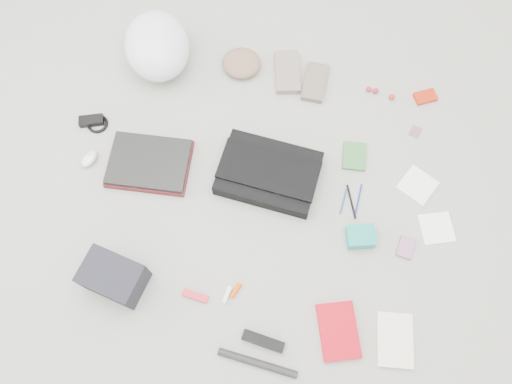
# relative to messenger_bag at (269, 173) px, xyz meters

# --- Properties ---
(ground_plane) EXTENTS (4.00, 4.00, 0.00)m
(ground_plane) POSITION_rel_messenger_bag_xyz_m (-0.04, -0.10, -0.03)
(ground_plane) COLOR gray
(messenger_bag) EXTENTS (0.43, 0.34, 0.07)m
(messenger_bag) POSITION_rel_messenger_bag_xyz_m (0.00, 0.00, 0.00)
(messenger_bag) COLOR black
(messenger_bag) RESTS_ON ground_plane
(bag_flap) EXTENTS (0.43, 0.24, 0.01)m
(bag_flap) POSITION_rel_messenger_bag_xyz_m (0.00, 0.00, 0.04)
(bag_flap) COLOR black
(bag_flap) RESTS_ON messenger_bag
(laptop_sleeve) EXTENTS (0.34, 0.26, 0.02)m
(laptop_sleeve) POSITION_rel_messenger_bag_xyz_m (-0.50, -0.02, -0.02)
(laptop_sleeve) COLOR #5A1B1E
(laptop_sleeve) RESTS_ON ground_plane
(laptop) EXTENTS (0.33, 0.24, 0.02)m
(laptop) POSITION_rel_messenger_bag_xyz_m (-0.50, -0.02, 0.00)
(laptop) COLOR black
(laptop) RESTS_ON laptop_sleeve
(bike_helmet) EXTENTS (0.39, 0.43, 0.22)m
(bike_helmet) POSITION_rel_messenger_bag_xyz_m (-0.57, 0.51, 0.07)
(bike_helmet) COLOR white
(bike_helmet) RESTS_ON ground_plane
(beanie) EXTENTS (0.20, 0.19, 0.06)m
(beanie) POSITION_rel_messenger_bag_xyz_m (-0.20, 0.52, -0.00)
(beanie) COLOR #7F604B
(beanie) RESTS_ON ground_plane
(mitten_left) EXTENTS (0.14, 0.23, 0.03)m
(mitten_left) POSITION_rel_messenger_bag_xyz_m (0.02, 0.52, -0.02)
(mitten_left) COLOR gray
(mitten_left) RESTS_ON ground_plane
(mitten_right) EXTENTS (0.11, 0.20, 0.03)m
(mitten_right) POSITION_rel_messenger_bag_xyz_m (0.15, 0.48, -0.02)
(mitten_right) COLOR #6D5E51
(mitten_right) RESTS_ON ground_plane
(power_brick) EXTENTS (0.11, 0.07, 0.03)m
(power_brick) POSITION_rel_messenger_bag_xyz_m (-0.80, 0.15, -0.02)
(power_brick) COLOR black
(power_brick) RESTS_ON ground_plane
(cable_coil) EXTENTS (0.11, 0.11, 0.01)m
(cable_coil) POSITION_rel_messenger_bag_xyz_m (-0.77, 0.14, -0.03)
(cable_coil) COLOR black
(cable_coil) RESTS_ON ground_plane
(mouse) EXTENTS (0.08, 0.10, 0.03)m
(mouse) POSITION_rel_messenger_bag_xyz_m (-0.76, -0.03, -0.02)
(mouse) COLOR silver
(mouse) RESTS_ON ground_plane
(camera_bag) EXTENTS (0.25, 0.20, 0.14)m
(camera_bag) POSITION_rel_messenger_bag_xyz_m (-0.51, -0.52, 0.04)
(camera_bag) COLOR black
(camera_bag) RESTS_ON ground_plane
(multitool) EXTENTS (0.10, 0.04, 0.02)m
(multitool) POSITION_rel_messenger_bag_xyz_m (-0.21, -0.53, -0.03)
(multitool) COLOR red
(multitool) RESTS_ON ground_plane
(toiletry_tube_white) EXTENTS (0.03, 0.07, 0.02)m
(toiletry_tube_white) POSITION_rel_messenger_bag_xyz_m (-0.09, -0.51, -0.02)
(toiletry_tube_white) COLOR silver
(toiletry_tube_white) RESTS_ON ground_plane
(toiletry_tube_orange) EXTENTS (0.04, 0.06, 0.02)m
(toiletry_tube_orange) POSITION_rel_messenger_bag_xyz_m (-0.06, -0.49, -0.02)
(toiletry_tube_orange) COLOR #DD4A00
(toiletry_tube_orange) RESTS_ON ground_plane
(u_lock) EXTENTS (0.16, 0.07, 0.03)m
(u_lock) POSITION_rel_messenger_bag_xyz_m (0.07, -0.66, -0.02)
(u_lock) COLOR black
(u_lock) RESTS_ON ground_plane
(bike_pump) EXTENTS (0.30, 0.07, 0.03)m
(bike_pump) POSITION_rel_messenger_bag_xyz_m (0.06, -0.74, -0.02)
(bike_pump) COLOR black
(bike_pump) RESTS_ON ground_plane
(book_red) EXTENTS (0.19, 0.24, 0.02)m
(book_red) POSITION_rel_messenger_bag_xyz_m (0.34, -0.58, -0.02)
(book_red) COLOR red
(book_red) RESTS_ON ground_plane
(book_white) EXTENTS (0.14, 0.20, 0.02)m
(book_white) POSITION_rel_messenger_bag_xyz_m (0.55, -0.59, -0.02)
(book_white) COLOR beige
(book_white) RESTS_ON ground_plane
(notepad) EXTENTS (0.10, 0.13, 0.01)m
(notepad) POSITION_rel_messenger_bag_xyz_m (0.35, 0.14, -0.03)
(notepad) COLOR #346933
(notepad) RESTS_ON ground_plane
(pen_blue) EXTENTS (0.03, 0.12, 0.01)m
(pen_blue) POSITION_rel_messenger_bag_xyz_m (0.32, -0.06, -0.03)
(pen_blue) COLOR navy
(pen_blue) RESTS_ON ground_plane
(pen_black) EXTENTS (0.05, 0.15, 0.01)m
(pen_black) POSITION_rel_messenger_bag_xyz_m (0.35, -0.06, -0.03)
(pen_black) COLOR black
(pen_black) RESTS_ON ground_plane
(pen_navy) EXTENTS (0.02, 0.13, 0.01)m
(pen_navy) POSITION_rel_messenger_bag_xyz_m (0.38, -0.05, -0.03)
(pen_navy) COLOR navy
(pen_navy) RESTS_ON ground_plane
(accordion_wallet) EXTENTS (0.12, 0.11, 0.05)m
(accordion_wallet) POSITION_rel_messenger_bag_xyz_m (0.39, -0.22, -0.01)
(accordion_wallet) COLOR teal
(accordion_wallet) RESTS_ON ground_plane
(card_deck) EXTENTS (0.08, 0.10, 0.02)m
(card_deck) POSITION_rel_messenger_bag_xyz_m (0.58, -0.23, -0.03)
(card_deck) COLOR #A06D8C
(card_deck) RESTS_ON ground_plane
(napkin_top) EXTENTS (0.18, 0.18, 0.01)m
(napkin_top) POSITION_rel_messenger_bag_xyz_m (0.62, 0.05, -0.03)
(napkin_top) COLOR white
(napkin_top) RESTS_ON ground_plane
(napkin_bottom) EXTENTS (0.16, 0.16, 0.01)m
(napkin_bottom) POSITION_rel_messenger_bag_xyz_m (0.70, -0.13, -0.03)
(napkin_bottom) COLOR white
(napkin_bottom) RESTS_ON ground_plane
(lollipop_a) EXTENTS (0.03, 0.03, 0.03)m
(lollipop_a) POSITION_rel_messenger_bag_xyz_m (0.39, 0.48, -0.02)
(lollipop_a) COLOR maroon
(lollipop_a) RESTS_ON ground_plane
(lollipop_b) EXTENTS (0.03, 0.03, 0.03)m
(lollipop_b) POSITION_rel_messenger_bag_xyz_m (0.42, 0.48, -0.02)
(lollipop_b) COLOR #A81329
(lollipop_b) RESTS_ON ground_plane
(lollipop_c) EXTENTS (0.03, 0.03, 0.03)m
(lollipop_c) POSITION_rel_messenger_bag_xyz_m (0.49, 0.45, -0.02)
(lollipop_c) COLOR #B62B18
(lollipop_c) RESTS_ON ground_plane
(altoids_tin) EXTENTS (0.11, 0.09, 0.02)m
(altoids_tin) POSITION_rel_messenger_bag_xyz_m (0.64, 0.48, -0.02)
(altoids_tin) COLOR #B7260E
(altoids_tin) RESTS_ON ground_plane
(stamp_sheet) EXTENTS (0.06, 0.07, 0.00)m
(stamp_sheet) POSITION_rel_messenger_bag_xyz_m (0.60, 0.30, -0.03)
(stamp_sheet) COLOR #7F546B
(stamp_sheet) RESTS_ON ground_plane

